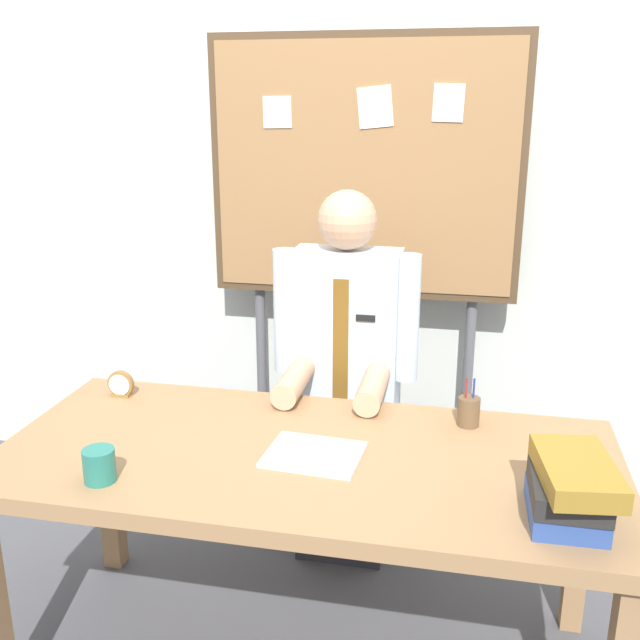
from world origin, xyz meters
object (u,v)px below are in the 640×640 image
bulletin_board (364,177)px  person (345,392)px  desk_clock (121,385)px  book_stack (570,489)px  open_notebook (314,454)px  pen_holder (469,411)px  desk (306,477)px  coffee_mug (99,465)px

bulletin_board → person: bearing=-90.0°
bulletin_board → desk_clock: 1.26m
bulletin_board → book_stack: bearing=-60.7°
person → bulletin_board: bearing=90.0°
open_notebook → pen_holder: bearing=35.3°
desk_clock → desk: bearing=-20.9°
person → coffee_mug: bearing=-118.5°
desk_clock → pen_holder: pen_holder is taller
open_notebook → desk: bearing=145.3°
open_notebook → pen_holder: size_ratio=1.72×
open_notebook → desk_clock: desk_clock is taller
book_stack → open_notebook: bearing=163.9°
desk → bulletin_board: size_ratio=0.91×
person → book_stack: bearing=-50.9°
open_notebook → desk_clock: bearing=158.6°
open_notebook → coffee_mug: 0.60m
desk → person: size_ratio=1.26×
pen_holder → person: bearing=141.2°
pen_holder → coffee_mug: bearing=-149.9°
book_stack → coffee_mug: bearing=-177.2°
bulletin_board → desk_clock: size_ratio=21.70×
bulletin_board → open_notebook: bulletin_board is taller
desk → pen_holder: size_ratio=11.48×
pen_holder → desk: bearing=-148.2°
desk_clock → bulletin_board: bearing=46.8°
desk_clock → coffee_mug: coffee_mug is taller
desk → pen_holder: bearing=31.8°
desk_clock → open_notebook: bearing=-21.4°
bulletin_board → desk_clock: bulletin_board is taller
open_notebook → person: bearing=92.4°
desk_clock → coffee_mug: 0.60m
desk → open_notebook: open_notebook is taller
bulletin_board → open_notebook: (0.03, -1.08, -0.70)m
open_notebook → book_stack: bearing=-16.1°
person → open_notebook: size_ratio=5.29×
bulletin_board → coffee_mug: 1.58m
open_notebook → coffee_mug: bearing=-154.4°
bulletin_board → pen_holder: (0.47, -0.77, -0.65)m
bulletin_board → coffee_mug: bulletin_board is taller
book_stack → pen_holder: 0.57m
open_notebook → desk_clock: (-0.76, 0.30, 0.04)m
desk_clock → coffee_mug: (0.22, -0.56, 0.01)m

